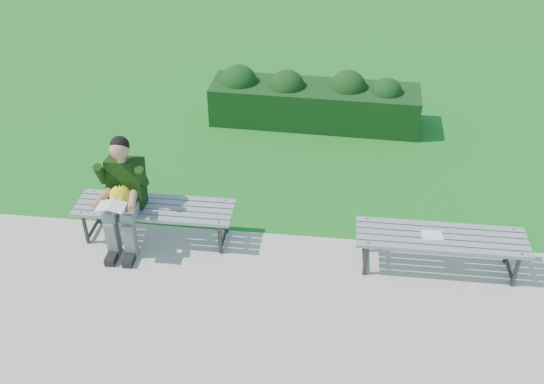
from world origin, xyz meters
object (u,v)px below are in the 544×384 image
Objects in this scene: hedge at (312,100)px; bench_right at (441,240)px; seated_boy at (123,192)px; paper_sheet at (432,235)px; bench_left at (155,210)px.

hedge is 3.60m from bench_right.
seated_boy is (-3.47, 0.08, 0.30)m from bench_right.
bench_right is 3.49m from seated_boy.
seated_boy is 5.77× the size of paper_sheet.
bench_right is (3.17, -0.17, 0.00)m from bench_left.
seated_boy is (-0.30, -0.09, 0.30)m from bench_left.
bench_left is 3.18m from bench_right.
bench_left is at bearing 176.84° from paper_sheet.
bench_left is at bearing 176.94° from bench_right.
hedge is 3.56m from paper_sheet.
paper_sheet is at bearing -180.00° from bench_right.
hedge is at bearing 115.88° from bench_right.
hedge is 3.46m from bench_left.
bench_right is 0.12m from paper_sheet.
paper_sheet is (3.37, -0.08, -0.24)m from seated_boy.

